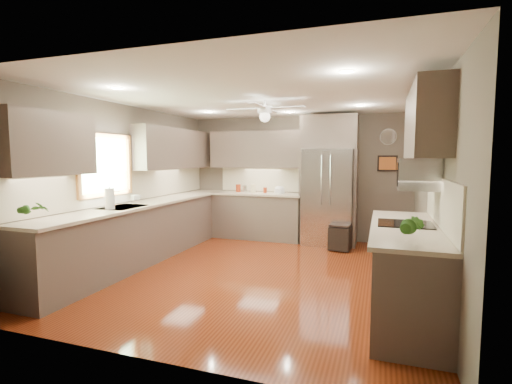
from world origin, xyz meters
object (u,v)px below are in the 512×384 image
Objects in this scene: canister_d at (265,190)px; paper_towel at (110,199)px; canister_b at (245,189)px; soap_bottle at (136,197)px; potted_plant_left at (34,209)px; canister_a at (238,188)px; microwave at (418,174)px; potted_plant_right at (412,226)px; canister_c at (253,188)px; stool at (340,237)px; bowl at (279,192)px; refrigerator at (329,182)px.

paper_towel reaches higher than canister_d.
canister_b is at bearing 73.43° from paper_towel.
potted_plant_left is (0.12, -1.94, 0.08)m from soap_bottle.
canister_a is 0.29× the size of microwave.
canister_a is 0.53× the size of potted_plant_right.
canister_b is 0.43× the size of paper_towel.
potted_plant_left is at bearing -100.10° from canister_a.
canister_a is 0.61m from canister_d.
paper_towel is at bearing -106.57° from canister_b.
canister_d is at bearing 1.63° from canister_c.
stool is at bearing -17.19° from canister_d.
soap_bottle is 2.83m from bowl.
canister_c reaches higher than canister_b.
canister_d is at bearing 65.22° from paper_towel.
refrigerator is at bearing 57.34° from potted_plant_left.
refrigerator is 7.54× the size of paper_towel.
soap_bottle is at bearing 93.56° from potted_plant_left.
stool is at bearing -14.70° from canister_c.
microwave reaches higher than paper_towel.
refrigerator is (2.76, 2.17, 0.16)m from soap_bottle.
canister_a is 3.09m from paper_towel.
canister_c is at bearing -178.41° from bowl.
soap_bottle reaches higher than canister_a.
potted_plant_right is (3.10, -3.91, 0.07)m from canister_a.
potted_plant_right is 1.28× the size of bowl.
potted_plant_right is at bearing -72.51° from refrigerator.
canister_a is at bearing -171.50° from canister_b.
canister_a is at bearing 177.61° from refrigerator.
canister_b is 0.79× the size of soap_bottle.
paper_towel is (-1.36, -2.94, 0.08)m from canister_d.
potted_plant_right is at bearing 4.15° from potted_plant_left.
potted_plant_left is (-0.89, -4.21, 0.10)m from canister_b.
soap_bottle is 0.32× the size of microwave.
canister_a is at bearing 175.37° from canister_d.
stool is (1.82, -0.48, -0.79)m from canister_c.
canister_a is at bearing 79.90° from potted_plant_left.
microwave reaches higher than soap_bottle.
canister_a reaches higher than canister_b.
canister_c is 0.39× the size of stool.
soap_bottle is at bearing -141.74° from refrigerator.
canister_b is 0.76m from bowl.
microwave is at bearing -40.92° from canister_a.
microwave reaches higher than bowl.
potted_plant_left reaches higher than canister_d.
canister_c is at bearing 136.37° from microwave.
canister_a is 0.49× the size of potted_plant_left.
paper_towel reaches higher than bowl.
potted_plant_left is at bearing -128.57° from stool.
refrigerator reaches higher than canister_d.
paper_towel is at bearing 166.57° from potted_plant_right.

